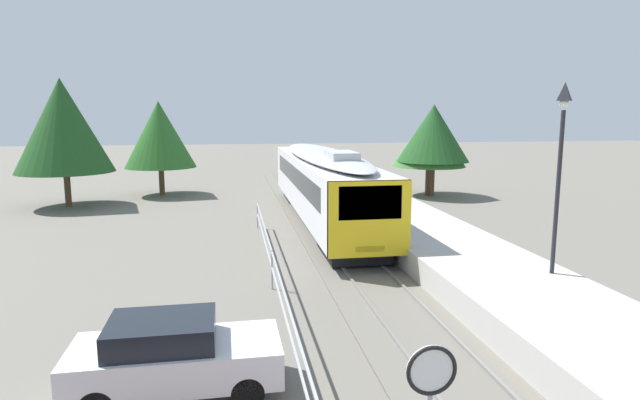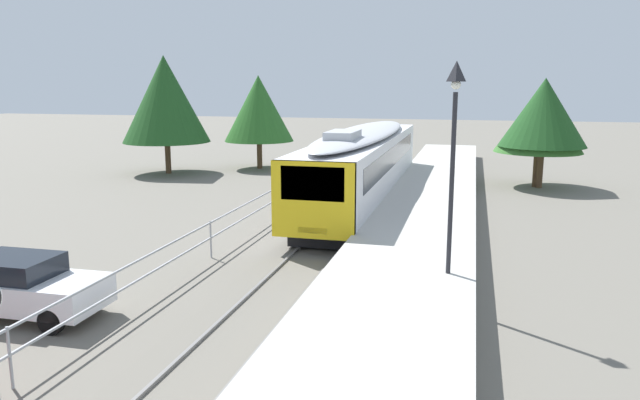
{
  "view_description": "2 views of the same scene",
  "coord_description": "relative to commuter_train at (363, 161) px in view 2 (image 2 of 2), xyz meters",
  "views": [
    {
      "loc": [
        -4.45,
        5.19,
        5.4
      ],
      "look_at": [
        -1.0,
        25.7,
        2.0
      ],
      "focal_mm": 29.65,
      "sensor_mm": 36.0,
      "label": 1
    },
    {
      "loc": [
        4.97,
        3.26,
        5.7
      ],
      "look_at": [
        0.0,
        22.7,
        1.8
      ],
      "focal_mm": 33.7,
      "sensor_mm": 36.0,
      "label": 2
    }
  ],
  "objects": [
    {
      "name": "ground_plane",
      "position": [
        -3.0,
        -8.85,
        -2.14
      ],
      "size": [
        160.0,
        160.0,
        0.0
      ],
      "primitive_type": "plane",
      "color": "#6B665B"
    },
    {
      "name": "track_rails",
      "position": [
        0.0,
        -8.85,
        -2.11
      ],
      "size": [
        3.2,
        60.0,
        0.14
      ],
      "color": "#6B665B",
      "rests_on": "ground"
    },
    {
      "name": "commuter_train",
      "position": [
        0.0,
        0.0,
        0.0
      ],
      "size": [
        2.82,
        18.53,
        3.74
      ],
      "color": "silver",
      "rests_on": "track_rails"
    },
    {
      "name": "station_platform",
      "position": [
        3.25,
        -8.85,
        -1.69
      ],
      "size": [
        3.9,
        60.0,
        0.9
      ],
      "primitive_type": "cube",
      "color": "#B7B5AD",
      "rests_on": "ground"
    },
    {
      "name": "platform_lamp_mid_platform",
      "position": [
        4.5,
        -12.41,
        2.48
      ],
      "size": [
        0.34,
        0.34,
        5.35
      ],
      "color": "#232328",
      "rests_on": "station_platform"
    },
    {
      "name": "carpark_fence",
      "position": [
        -3.3,
        -18.85,
        -1.23
      ],
      "size": [
        0.06,
        36.06,
        1.25
      ],
      "color": "#9EA0A5",
      "rests_on": "ground"
    },
    {
      "name": "parked_hatchback_white",
      "position": [
        -5.66,
        -15.74,
        -1.35
      ],
      "size": [
        4.02,
        1.81,
        1.53
      ],
      "color": "white",
      "rests_on": "ground"
    },
    {
      "name": "tree_behind_carpark",
      "position": [
        8.47,
        7.63,
        1.6
      ],
      "size": [
        4.8,
        4.8,
        5.56
      ],
      "color": "brown",
      "rests_on": "ground"
    },
    {
      "name": "tree_behind_station_far",
      "position": [
        8.63,
        7.38,
        2.01
      ],
      "size": [
        4.7,
        4.7,
        6.01
      ],
      "color": "brown",
      "rests_on": "ground"
    },
    {
      "name": "tree_distant_left",
      "position": [
        -9.11,
        10.85,
        1.91
      ],
      "size": [
        4.67,
        4.67,
        6.25
      ],
      "color": "brown",
      "rests_on": "ground"
    },
    {
      "name": "tree_distant_centre",
      "position": [
        -14.02,
        7.19,
        2.59
      ],
      "size": [
        5.51,
        5.51,
        7.45
      ],
      "color": "brown",
      "rests_on": "ground"
    }
  ]
}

